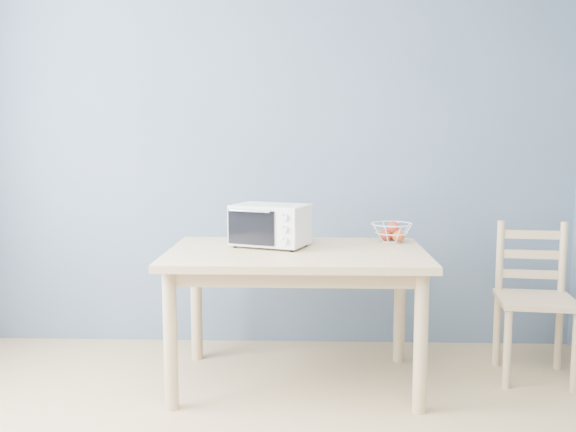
{
  "coord_description": "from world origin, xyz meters",
  "views": [
    {
      "loc": [
        0.29,
        -1.92,
        1.36
      ],
      "look_at": [
        0.17,
        1.58,
        0.93
      ],
      "focal_mm": 40.0,
      "sensor_mm": 36.0,
      "label": 1
    }
  ],
  "objects_px": {
    "fruit_basket": "(392,232)",
    "dining_chair": "(534,302)",
    "toaster_oven": "(268,224)",
    "dining_table": "(296,268)"
  },
  "relations": [
    {
      "from": "fruit_basket",
      "to": "toaster_oven",
      "type": "bearing_deg",
      "value": -166.83
    },
    {
      "from": "toaster_oven",
      "to": "fruit_basket",
      "type": "distance_m",
      "value": 0.74
    },
    {
      "from": "toaster_oven",
      "to": "dining_chair",
      "type": "bearing_deg",
      "value": 21.98
    },
    {
      "from": "dining_table",
      "to": "dining_chair",
      "type": "relative_size",
      "value": 1.6
    },
    {
      "from": "fruit_basket",
      "to": "dining_chair",
      "type": "bearing_deg",
      "value": -9.27
    },
    {
      "from": "dining_table",
      "to": "toaster_oven",
      "type": "bearing_deg",
      "value": 144.71
    },
    {
      "from": "toaster_oven",
      "to": "dining_chair",
      "type": "height_order",
      "value": "toaster_oven"
    },
    {
      "from": "dining_table",
      "to": "fruit_basket",
      "type": "bearing_deg",
      "value": 27.18
    },
    {
      "from": "toaster_oven",
      "to": "dining_chair",
      "type": "xyz_separation_m",
      "value": [
        1.51,
        0.04,
        -0.44
      ]
    },
    {
      "from": "fruit_basket",
      "to": "dining_chair",
      "type": "height_order",
      "value": "dining_chair"
    }
  ]
}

